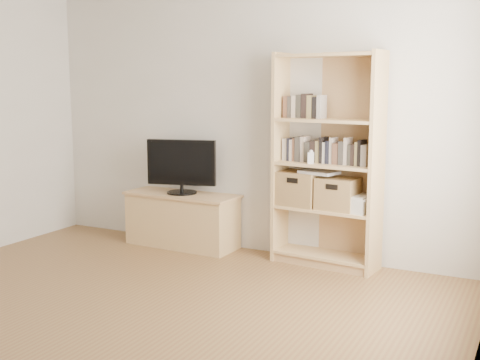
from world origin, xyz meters
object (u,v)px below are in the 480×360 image
Objects in this scene: basket_right at (338,194)px; laptop at (319,172)px; tv_stand at (182,221)px; television at (181,166)px; baby_monitor at (311,158)px; bookshelf at (327,161)px; basket_left at (300,188)px.

laptop is at bearing -174.68° from basket_right.
tv_stand is 1.61× the size of television.
television reaches higher than baby_monitor.
baby_monitor is 0.16m from laptop.
television is (-1.49, -0.04, -0.14)m from bookshelf.
basket_left is (-0.14, 0.11, -0.30)m from baby_monitor.
baby_monitor is at bearing -135.00° from bookshelf.
television is 1.25m from basket_left.
baby_monitor reaches higher than tv_stand.
bookshelf reaches higher than basket_left.
basket_left is at bearing 127.79° from baby_monitor.
laptop is (1.42, 0.03, 0.03)m from television.
laptop is at bearing 44.58° from baby_monitor.
laptop is at bearing 2.97° from tv_stand.
laptop is (-0.06, -0.02, -0.10)m from bookshelf.
tv_stand is 1.31m from basket_left.
basket_right is at bearing -2.60° from bookshelf.
television is 1.38m from baby_monitor.
baby_monitor is at bearing -155.80° from basket_right.
laptop is (-0.18, -0.00, 0.18)m from basket_right.
tv_stand is at bearing -169.97° from basket_left.
baby_monitor reaches higher than laptop.
bookshelf reaches higher than baby_monitor.
tv_stand is at bearing -173.82° from basket_right.
baby_monitor is at bearing -0.26° from tv_stand.
bookshelf is 1.50m from television.
baby_monitor reaches higher than basket_right.
television is at bearing -169.97° from basket_left.
basket_left is at bearing -11.58° from television.
bookshelf reaches higher than tv_stand.
bookshelf is 0.37m from basket_left.
television is (-0.00, 0.00, 0.55)m from tv_stand.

